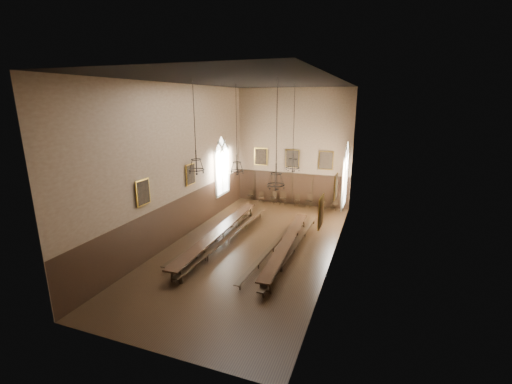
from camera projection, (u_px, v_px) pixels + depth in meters
The scene contains 34 objects.
floor at pixel (252, 247), 19.50m from camera, with size 9.00×18.00×0.02m, color black.
ceiling at pixel (251, 81), 17.15m from camera, with size 9.00×18.00×0.02m, color black.
wall_back at pixel (293, 148), 26.49m from camera, with size 9.00×0.02×9.00m, color #78624A.
wall_front at pixel (143, 225), 10.17m from camera, with size 9.00×0.02×9.00m, color #78624A.
wall_left at pixel (179, 164), 19.84m from camera, with size 0.02×18.00×9.00m, color #78624A.
wall_right at pixel (337, 176), 16.82m from camera, with size 0.02×18.00×9.00m, color #78624A.
wainscot_panelling at pixel (252, 226), 19.17m from camera, with size 9.00×18.00×2.50m, color black, non-canonical shape.
table_left at pixel (220, 236), 19.97m from camera, with size 1.07×10.65×0.83m.
table_right at pixel (287, 247), 18.59m from camera, with size 1.08×9.30×0.72m.
bench_left_outer at pixel (212, 236), 20.39m from camera, with size 0.76×9.23×0.42m.
bench_left_inner at pixel (229, 239), 19.85m from camera, with size 0.73×10.64×0.48m.
bench_right_inner at pixel (273, 247), 18.83m from camera, with size 0.70×9.31×0.42m.
bench_right_outer at pixel (294, 247), 18.74m from camera, with size 0.62×10.46×0.47m.
chair_0 at pixel (250, 197), 28.33m from camera, with size 0.44×0.44×0.94m.
chair_1 at pixel (261, 199), 28.01m from camera, with size 0.47×0.47×0.89m.
chair_2 at pixel (273, 200), 27.63m from camera, with size 0.54×0.54×0.96m.
chair_3 at pixel (283, 201), 27.33m from camera, with size 0.50×0.50×1.04m.
chair_4 at pixel (297, 202), 26.99m from camera, with size 0.47×0.47×0.89m.
chair_5 at pixel (309, 203), 26.68m from camera, with size 0.55×0.55×1.03m.
chair_6 at pixel (322, 204), 26.35m from camera, with size 0.56×0.56×1.02m.
chair_7 at pixel (334, 207), 25.94m from camera, with size 0.49×0.49×0.90m.
chandelier_back_left at pixel (237, 165), 20.87m from camera, with size 0.83×0.83×5.25m.
chandelier_back_right at pixel (293, 162), 19.58m from camera, with size 0.78×0.78×4.82m.
chandelier_front_left at pixel (196, 163), 16.31m from camera, with size 0.77×0.77×4.27m.
chandelier_front_right at pixel (276, 177), 14.97m from camera, with size 0.78×0.78×4.65m.
portrait_back_0 at pixel (261, 157), 27.45m from camera, with size 1.10×0.12×1.40m.
portrait_back_1 at pixel (292, 158), 26.58m from camera, with size 1.10×0.12×1.40m.
portrait_back_2 at pixel (326, 160), 25.71m from camera, with size 1.10×0.12×1.40m.
portrait_left_0 at pixel (191, 174), 20.91m from camera, with size 0.12×1.00×1.30m.
portrait_left_1 at pixel (143, 192), 16.83m from camera, with size 0.12×1.00×1.30m.
portrait_right_0 at pixel (336, 186), 17.98m from camera, with size 0.12×1.00×1.30m.
portrait_right_1 at pixel (321, 212), 13.90m from camera, with size 0.12×1.00×1.30m.
window_right at pixel (346, 175), 22.11m from camera, with size 0.20×2.20×4.60m, color white, non-canonical shape.
window_left at pixel (222, 166), 25.08m from camera, with size 0.20×2.20×4.60m, color white, non-canonical shape.
Camera 1 is at (6.48, -16.81, 8.10)m, focal length 24.00 mm.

